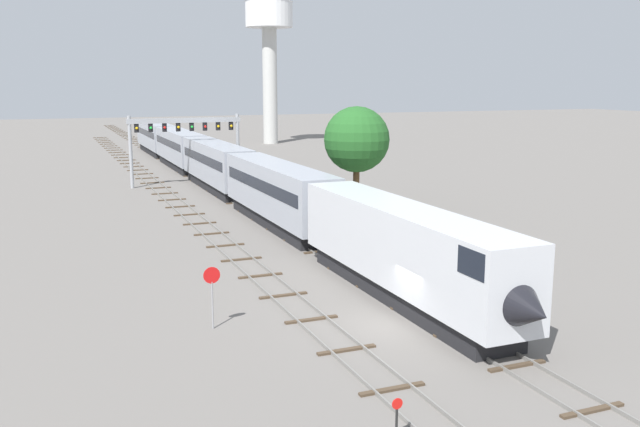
{
  "coord_description": "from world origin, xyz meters",
  "views": [
    {
      "loc": [
        -14.66,
        -26.54,
        10.94
      ],
      "look_at": [
        1.0,
        12.0,
        3.0
      ],
      "focal_mm": 38.69,
      "sensor_mm": 36.0,
      "label": 1
    }
  ],
  "objects_px": {
    "water_tower": "(269,31)",
    "trackside_tree_left": "(357,140)",
    "switch_stand": "(397,426)",
    "signal_gantry": "(185,133)",
    "stop_sign": "(212,289)",
    "passenger_train": "(215,164)"
  },
  "relations": [
    {
      "from": "passenger_train",
      "to": "signal_gantry",
      "type": "bearing_deg",
      "value": 120.42
    },
    {
      "from": "water_tower",
      "to": "trackside_tree_left",
      "type": "height_order",
      "value": "water_tower"
    },
    {
      "from": "stop_sign",
      "to": "trackside_tree_left",
      "type": "xyz_separation_m",
      "value": [
        18.6,
        24.58,
        4.21
      ]
    },
    {
      "from": "signal_gantry",
      "to": "passenger_train",
      "type": "bearing_deg",
      "value": -59.58
    },
    {
      "from": "signal_gantry",
      "to": "water_tower",
      "type": "distance_m",
      "value": 53.78
    },
    {
      "from": "water_tower",
      "to": "switch_stand",
      "type": "height_order",
      "value": "water_tower"
    },
    {
      "from": "switch_stand",
      "to": "stop_sign",
      "type": "relative_size",
      "value": 0.51
    },
    {
      "from": "water_tower",
      "to": "signal_gantry",
      "type": "bearing_deg",
      "value": -118.1
    },
    {
      "from": "water_tower",
      "to": "switch_stand",
      "type": "distance_m",
      "value": 107.98
    },
    {
      "from": "water_tower",
      "to": "passenger_train",
      "type": "bearing_deg",
      "value": -114.1
    },
    {
      "from": "signal_gantry",
      "to": "trackside_tree_left",
      "type": "distance_m",
      "value": 22.62
    },
    {
      "from": "signal_gantry",
      "to": "trackside_tree_left",
      "type": "height_order",
      "value": "trackside_tree_left"
    },
    {
      "from": "signal_gantry",
      "to": "switch_stand",
      "type": "height_order",
      "value": "signal_gantry"
    },
    {
      "from": "water_tower",
      "to": "trackside_tree_left",
      "type": "xyz_separation_m",
      "value": [
        -13.58,
        -65.6,
        -13.75
      ]
    },
    {
      "from": "signal_gantry",
      "to": "switch_stand",
      "type": "xyz_separation_m",
      "value": [
        -4.85,
        -56.37,
        -5.11
      ]
    },
    {
      "from": "signal_gantry",
      "to": "water_tower",
      "type": "xyz_separation_m",
      "value": [
        24.43,
        45.76,
        14.2
      ]
    },
    {
      "from": "water_tower",
      "to": "switch_stand",
      "type": "relative_size",
      "value": 17.82
    },
    {
      "from": "trackside_tree_left",
      "to": "stop_sign",
      "type": "bearing_deg",
      "value": -127.11
    },
    {
      "from": "signal_gantry",
      "to": "stop_sign",
      "type": "bearing_deg",
      "value": -99.9
    },
    {
      "from": "stop_sign",
      "to": "trackside_tree_left",
      "type": "relative_size",
      "value": 0.32
    },
    {
      "from": "switch_stand",
      "to": "trackside_tree_left",
      "type": "bearing_deg",
      "value": 66.74
    },
    {
      "from": "stop_sign",
      "to": "switch_stand",
      "type": "bearing_deg",
      "value": -76.35
    }
  ]
}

